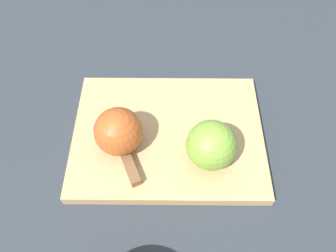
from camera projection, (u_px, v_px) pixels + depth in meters
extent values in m
plane|color=#282D33|center=(168.00, 138.00, 0.63)|extent=(4.00, 4.00, 0.00)
cube|color=tan|center=(168.00, 135.00, 0.62)|extent=(0.40, 0.33, 0.02)
sphere|color=olive|center=(211.00, 145.00, 0.55)|extent=(0.09, 0.09, 0.09)
cylinder|color=#EFE5C6|center=(215.00, 148.00, 0.54)|extent=(0.05, 0.07, 0.08)
sphere|color=#AD4C1E|center=(118.00, 131.00, 0.56)|extent=(0.09, 0.09, 0.09)
cylinder|color=#EFE5C6|center=(117.00, 128.00, 0.57)|extent=(0.06, 0.05, 0.08)
cube|color=silver|center=(117.00, 135.00, 0.61)|extent=(0.06, 0.08, 0.00)
cube|color=brown|center=(130.00, 168.00, 0.56)|extent=(0.05, 0.06, 0.02)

